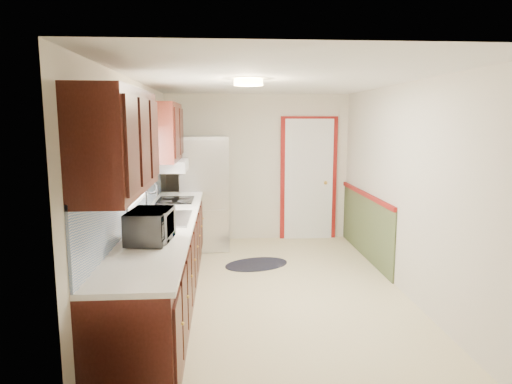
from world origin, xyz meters
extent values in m
cube|color=beige|center=(0.00, 0.00, 0.00)|extent=(3.20, 5.20, 0.12)
cube|color=white|center=(0.00, 0.00, 2.40)|extent=(3.20, 5.20, 0.12)
cube|color=beige|center=(0.00, 2.50, 1.20)|extent=(3.20, 0.10, 2.40)
cube|color=beige|center=(0.00, -2.50, 1.20)|extent=(3.20, 0.10, 2.40)
cube|color=beige|center=(-1.50, 0.00, 1.20)|extent=(0.10, 5.20, 2.40)
cube|color=beige|center=(1.50, 0.00, 1.20)|extent=(0.10, 5.20, 2.40)
cube|color=black|center=(-1.20, -0.30, 0.45)|extent=(0.60, 4.00, 0.90)
cube|color=white|center=(-1.19, -0.30, 0.92)|extent=(0.63, 4.00, 0.04)
cube|color=#4E7DBF|center=(-1.49, -0.30, 1.22)|extent=(0.02, 4.00, 0.55)
cube|color=black|center=(-1.32, -1.60, 1.83)|extent=(0.35, 1.40, 0.75)
cube|color=black|center=(-1.32, 1.10, 1.83)|extent=(0.35, 1.20, 0.75)
cube|color=white|center=(-1.49, -0.20, 1.62)|extent=(0.02, 1.00, 0.90)
cube|color=orange|center=(-1.44, -0.20, 1.97)|extent=(0.05, 1.12, 0.24)
cube|color=#B7B7BC|center=(-1.19, -0.20, 0.95)|extent=(0.52, 0.82, 0.02)
cube|color=white|center=(-1.27, 1.15, 1.38)|extent=(0.45, 0.60, 0.15)
cube|color=maroon|center=(0.85, 2.47, 1.00)|extent=(0.94, 0.05, 2.08)
cube|color=white|center=(0.85, 2.44, 1.00)|extent=(0.80, 0.04, 2.00)
cube|color=#434E2C|center=(1.49, 1.35, 0.45)|extent=(0.02, 2.30, 0.90)
cube|color=maroon|center=(1.48, 1.35, 0.92)|extent=(0.04, 2.30, 0.06)
cylinder|color=#FFD88C|center=(-0.30, -0.20, 2.36)|extent=(0.30, 0.30, 0.06)
imported|color=white|center=(-1.20, -1.10, 1.11)|extent=(0.33, 0.53, 0.34)
cube|color=#B7B7BC|center=(-0.87, 2.00, 0.87)|extent=(0.79, 0.74, 1.74)
cylinder|color=black|center=(-1.12, 1.62, 0.78)|extent=(0.02, 0.02, 1.22)
ellipsoid|color=black|center=(-0.12, 1.07, 0.01)|extent=(1.03, 0.83, 0.01)
cube|color=black|center=(-1.19, 0.91, 0.95)|extent=(0.45, 0.55, 0.02)
camera|label=1|loc=(-0.57, -4.98, 1.98)|focal=32.00mm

